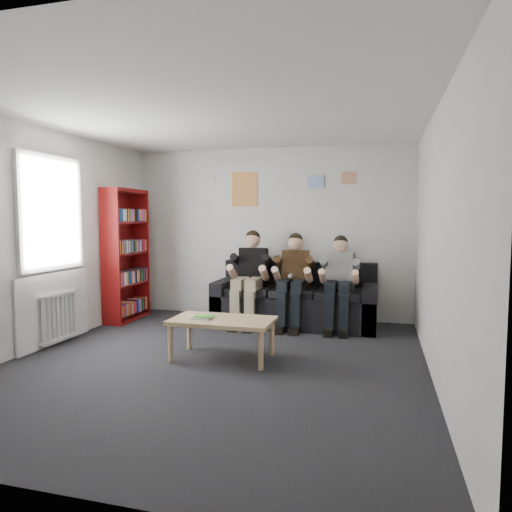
{
  "coord_description": "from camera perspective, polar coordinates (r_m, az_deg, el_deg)",
  "views": [
    {
      "loc": [
        1.72,
        -4.61,
        1.58
      ],
      "look_at": [
        0.11,
        1.3,
        1.08
      ],
      "focal_mm": 32.0,
      "sensor_mm": 36.0,
      "label": 1
    }
  ],
  "objects": [
    {
      "name": "room_shell",
      "position": [
        4.92,
        -5.26,
        2.0
      ],
      "size": [
        5.0,
        5.0,
        5.0
      ],
      "color": "black",
      "rests_on": "ground"
    },
    {
      "name": "sofa",
      "position": [
        6.88,
        4.95,
        -5.8
      ],
      "size": [
        2.36,
        0.97,
        0.91
      ],
      "color": "black",
      "rests_on": "ground"
    },
    {
      "name": "poster_blue",
      "position": [
        7.19,
        7.49,
        9.21
      ],
      "size": [
        0.25,
        0.01,
        0.2
      ],
      "primitive_type": "cube",
      "color": "#3E7DD5",
      "rests_on": "room_shell"
    },
    {
      "name": "poster_sign",
      "position": [
        7.63,
        -5.84,
        9.71
      ],
      "size": [
        0.2,
        0.01,
        0.14
      ],
      "primitive_type": "cube",
      "color": "silver",
      "rests_on": "room_shell"
    },
    {
      "name": "coffee_table",
      "position": [
        5.19,
        -4.23,
        -8.43
      ],
      "size": [
        1.14,
        0.63,
        0.46
      ],
      "rotation": [
        0.0,
        0.0,
        -0.0
      ],
      "color": "tan",
      "rests_on": "ground"
    },
    {
      "name": "poster_pink",
      "position": [
        7.14,
        11.53,
        9.59
      ],
      "size": [
        0.22,
        0.01,
        0.18
      ],
      "primitive_type": "cube",
      "color": "#B93A88",
      "rests_on": "room_shell"
    },
    {
      "name": "person_left",
      "position": [
        6.77,
        -0.84,
        -2.75
      ],
      "size": [
        0.42,
        0.91,
        1.4
      ],
      "rotation": [
        0.0,
        0.0,
        0.1
      ],
      "color": "black",
      "rests_on": "sofa"
    },
    {
      "name": "person_middle",
      "position": [
        6.62,
        4.65,
        -3.05
      ],
      "size": [
        0.41,
        0.87,
        1.37
      ],
      "rotation": [
        0.0,
        0.0,
        0.14
      ],
      "color": "#4D3419",
      "rests_on": "sofa"
    },
    {
      "name": "game_cases",
      "position": [
        5.21,
        -6.67,
        -7.58
      ],
      "size": [
        0.23,
        0.19,
        0.03
      ],
      "rotation": [
        0.0,
        0.0,
        0.07
      ],
      "color": "beige",
      "rests_on": "coffee_table"
    },
    {
      "name": "person_right",
      "position": [
        6.54,
        10.33,
        -3.31
      ],
      "size": [
        0.39,
        0.84,
        1.34
      ],
      "rotation": [
        0.0,
        0.0,
        -0.15
      ],
      "color": "white",
      "rests_on": "sofa"
    },
    {
      "name": "bookshelf",
      "position": [
        7.36,
        -15.87,
        0.13
      ],
      "size": [
        0.31,
        0.92,
        2.03
      ],
      "rotation": [
        0.0,
        0.0,
        0.03
      ],
      "color": "maroon",
      "rests_on": "ground"
    },
    {
      "name": "poster_large",
      "position": [
        7.42,
        -1.45,
        8.33
      ],
      "size": [
        0.42,
        0.01,
        0.55
      ],
      "primitive_type": "cube",
      "color": "#E1C24F",
      "rests_on": "room_shell"
    },
    {
      "name": "radiator",
      "position": [
        6.29,
        -23.33,
        -6.96
      ],
      "size": [
        0.1,
        0.64,
        0.6
      ],
      "color": "white",
      "rests_on": "ground"
    },
    {
      "name": "window",
      "position": [
        6.24,
        -24.06,
        -0.77
      ],
      "size": [
        0.05,
        1.3,
        2.36
      ],
      "color": "white",
      "rests_on": "room_shell"
    }
  ]
}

